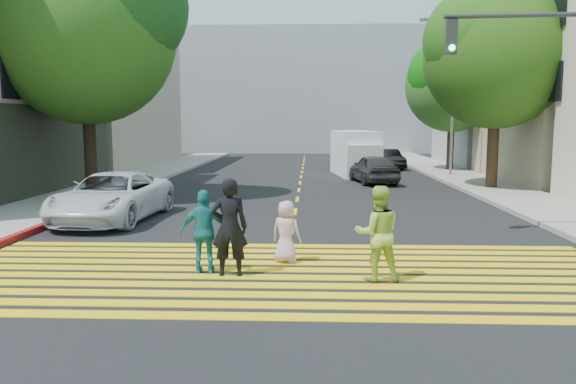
# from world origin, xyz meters

# --- Properties ---
(ground) EXTENTS (120.00, 120.00, 0.00)m
(ground) POSITION_xyz_m (0.00, 0.00, 0.00)
(ground) COLOR black
(sidewalk_left) EXTENTS (3.00, 40.00, 0.15)m
(sidewalk_left) POSITION_xyz_m (-8.50, 22.00, 0.07)
(sidewalk_left) COLOR gray
(sidewalk_left) RESTS_ON ground
(sidewalk_right) EXTENTS (3.00, 60.00, 0.15)m
(sidewalk_right) POSITION_xyz_m (8.50, 15.00, 0.07)
(sidewalk_right) COLOR gray
(sidewalk_right) RESTS_ON ground
(curb_red) EXTENTS (0.20, 8.00, 0.16)m
(curb_red) POSITION_xyz_m (-6.90, 6.00, 0.08)
(curb_red) COLOR maroon
(curb_red) RESTS_ON ground
(crosswalk) EXTENTS (13.40, 5.30, 0.01)m
(crosswalk) POSITION_xyz_m (0.00, 1.28, 0.01)
(crosswalk) COLOR yellow
(crosswalk) RESTS_ON ground
(lane_line) EXTENTS (0.12, 34.40, 0.01)m
(lane_line) POSITION_xyz_m (0.00, 22.50, 0.01)
(lane_line) COLOR yellow
(lane_line) RESTS_ON ground
(building_left_tan) EXTENTS (12.00, 16.00, 10.00)m
(building_left_tan) POSITION_xyz_m (-16.00, 28.00, 5.00)
(building_left_tan) COLOR tan
(building_left_tan) RESTS_ON ground
(building_right_grey) EXTENTS (10.00, 10.00, 10.00)m
(building_right_grey) POSITION_xyz_m (15.00, 30.00, 5.00)
(building_right_grey) COLOR gray
(building_right_grey) RESTS_ON ground
(backdrop_block) EXTENTS (30.00, 8.00, 12.00)m
(backdrop_block) POSITION_xyz_m (0.00, 48.00, 6.00)
(backdrop_block) COLOR gray
(backdrop_block) RESTS_ON ground
(tree_left) EXTENTS (8.87, 8.54, 9.83)m
(tree_left) POSITION_xyz_m (-7.92, 12.00, 6.63)
(tree_left) COLOR black
(tree_left) RESTS_ON ground
(tree_right_near) EXTENTS (7.20, 6.87, 8.98)m
(tree_right_near) POSITION_xyz_m (8.49, 15.34, 6.07)
(tree_right_near) COLOR black
(tree_right_near) RESTS_ON ground
(tree_right_far) EXTENTS (7.37, 7.37, 8.06)m
(tree_right_far) POSITION_xyz_m (8.95, 24.74, 5.44)
(tree_right_far) COLOR #3F2D22
(tree_right_far) RESTS_ON ground
(pedestrian_man) EXTENTS (0.72, 0.50, 1.90)m
(pedestrian_man) POSITION_xyz_m (-1.05, 1.09, 0.95)
(pedestrian_man) COLOR black
(pedestrian_man) RESTS_ON ground
(pedestrian_woman) EXTENTS (0.92, 0.74, 1.78)m
(pedestrian_woman) POSITION_xyz_m (1.75, 0.90, 0.89)
(pedestrian_woman) COLOR #AACD44
(pedestrian_woman) RESTS_ON ground
(pedestrian_child) EXTENTS (0.76, 0.63, 1.32)m
(pedestrian_child) POSITION_xyz_m (-0.01, 2.17, 0.66)
(pedestrian_child) COLOR #E3AAC0
(pedestrian_child) RESTS_ON ground
(pedestrian_extra) EXTENTS (0.99, 0.48, 1.64)m
(pedestrian_extra) POSITION_xyz_m (-1.56, 1.31, 0.82)
(pedestrian_extra) COLOR teal
(pedestrian_extra) RESTS_ON ground
(white_sedan) EXTENTS (2.72, 5.35, 1.45)m
(white_sedan) POSITION_xyz_m (-5.45, 7.06, 0.72)
(white_sedan) COLOR silver
(white_sedan) RESTS_ON ground
(dark_car_near) EXTENTS (2.34, 4.40, 1.43)m
(dark_car_near) POSITION_xyz_m (3.58, 17.96, 0.71)
(dark_car_near) COLOR #282729
(dark_car_near) RESTS_ON ground
(silver_car) EXTENTS (1.88, 4.41, 1.27)m
(silver_car) POSITION_xyz_m (3.28, 28.52, 0.63)
(silver_car) COLOR gray
(silver_car) RESTS_ON ground
(dark_car_parked) EXTENTS (1.87, 3.96, 1.25)m
(dark_car_parked) POSITION_xyz_m (5.46, 26.54, 0.63)
(dark_car_parked) COLOR black
(dark_car_parked) RESTS_ON ground
(white_van) EXTENTS (2.57, 5.44, 2.48)m
(white_van) POSITION_xyz_m (3.03, 22.00, 1.18)
(white_van) COLOR white
(white_van) RESTS_ON ground
(traffic_signal) EXTENTS (4.04, 0.43, 5.93)m
(traffic_signal) POSITION_xyz_m (6.62, 4.82, 3.84)
(traffic_signal) COLOR black
(traffic_signal) RESTS_ON ground
(street_lamp) EXTENTS (1.93, 0.31, 8.52)m
(street_lamp) POSITION_xyz_m (7.85, 20.99, 4.89)
(street_lamp) COLOR gray
(street_lamp) RESTS_ON ground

